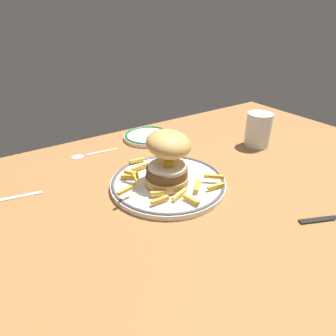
{
  "coord_description": "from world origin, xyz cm",
  "views": [
    {
      "loc": [
        -36.57,
        -43.98,
        35.91
      ],
      "look_at": [
        -4.3,
        4.05,
        4.6
      ],
      "focal_mm": 31.55,
      "sensor_mm": 36.0,
      "label": 1
    }
  ],
  "objects_px": {
    "burger": "(168,157)",
    "side_plate": "(148,136)",
    "dinner_plate": "(168,182)",
    "knife": "(335,217)",
    "spoon": "(83,155)",
    "water_glass": "(258,132)",
    "fork": "(4,199)"
  },
  "relations": [
    {
      "from": "knife",
      "to": "side_plate",
      "type": "bearing_deg",
      "value": 100.15
    },
    {
      "from": "burger",
      "to": "fork",
      "type": "relative_size",
      "value": 0.96
    },
    {
      "from": "dinner_plate",
      "to": "knife",
      "type": "relative_size",
      "value": 1.54
    },
    {
      "from": "side_plate",
      "to": "spoon",
      "type": "bearing_deg",
      "value": -178.64
    },
    {
      "from": "burger",
      "to": "knife",
      "type": "height_order",
      "value": "burger"
    },
    {
      "from": "burger",
      "to": "side_plate",
      "type": "relative_size",
      "value": 0.92
    },
    {
      "from": "fork",
      "to": "spoon",
      "type": "bearing_deg",
      "value": 27.92
    },
    {
      "from": "dinner_plate",
      "to": "knife",
      "type": "distance_m",
      "value": 0.35
    },
    {
      "from": "side_plate",
      "to": "knife",
      "type": "xyz_separation_m",
      "value": [
        0.1,
        -0.55,
        -0.01
      ]
    },
    {
      "from": "spoon",
      "to": "water_glass",
      "type": "bearing_deg",
      "value": -25.52
    },
    {
      "from": "burger",
      "to": "side_plate",
      "type": "height_order",
      "value": "burger"
    },
    {
      "from": "water_glass",
      "to": "fork",
      "type": "height_order",
      "value": "water_glass"
    },
    {
      "from": "dinner_plate",
      "to": "burger",
      "type": "relative_size",
      "value": 1.9
    },
    {
      "from": "side_plate",
      "to": "dinner_plate",
      "type": "bearing_deg",
      "value": -111.3
    },
    {
      "from": "burger",
      "to": "spoon",
      "type": "distance_m",
      "value": 0.29
    },
    {
      "from": "spoon",
      "to": "knife",
      "type": "bearing_deg",
      "value": -60.19
    },
    {
      "from": "burger",
      "to": "knife",
      "type": "relative_size",
      "value": 0.81
    },
    {
      "from": "spoon",
      "to": "burger",
      "type": "bearing_deg",
      "value": -67.96
    },
    {
      "from": "burger",
      "to": "side_plate",
      "type": "distance_m",
      "value": 0.3
    },
    {
      "from": "spoon",
      "to": "side_plate",
      "type": "bearing_deg",
      "value": 1.36
    },
    {
      "from": "dinner_plate",
      "to": "fork",
      "type": "bearing_deg",
      "value": 155.51
    },
    {
      "from": "burger",
      "to": "spoon",
      "type": "height_order",
      "value": "burger"
    },
    {
      "from": "dinner_plate",
      "to": "side_plate",
      "type": "relative_size",
      "value": 1.75
    },
    {
      "from": "water_glass",
      "to": "spoon",
      "type": "bearing_deg",
      "value": 154.48
    },
    {
      "from": "dinner_plate",
      "to": "water_glass",
      "type": "distance_m",
      "value": 0.35
    },
    {
      "from": "water_glass",
      "to": "side_plate",
      "type": "relative_size",
      "value": 0.65
    },
    {
      "from": "dinner_plate",
      "to": "spoon",
      "type": "distance_m",
      "value": 0.28
    },
    {
      "from": "dinner_plate",
      "to": "fork",
      "type": "xyz_separation_m",
      "value": [
        -0.32,
        0.15,
        -0.01
      ]
    },
    {
      "from": "water_glass",
      "to": "fork",
      "type": "relative_size",
      "value": 0.68
    },
    {
      "from": "water_glass",
      "to": "fork",
      "type": "xyz_separation_m",
      "value": [
        -0.67,
        0.1,
        -0.04
      ]
    },
    {
      "from": "burger",
      "to": "fork",
      "type": "bearing_deg",
      "value": 154.88
    },
    {
      "from": "fork",
      "to": "side_plate",
      "type": "bearing_deg",
      "value": 15.51
    }
  ]
}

